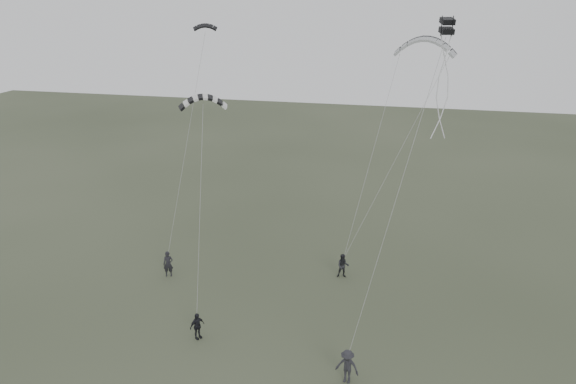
% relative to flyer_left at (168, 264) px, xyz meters
% --- Properties ---
extents(ground, '(140.00, 140.00, 0.00)m').
position_rel_flyer_left_xyz_m(ground, '(7.05, -4.93, -0.91)').
color(ground, '#373E2A').
rests_on(ground, ground).
extents(flyer_left, '(0.76, 0.62, 1.82)m').
position_rel_flyer_left_xyz_m(flyer_left, '(0.00, 0.00, 0.00)').
color(flyer_left, black).
rests_on(flyer_left, ground).
extents(flyer_right, '(0.92, 0.77, 1.70)m').
position_rel_flyer_left_xyz_m(flyer_right, '(11.73, 2.53, -0.06)').
color(flyer_right, black).
rests_on(flyer_right, ground).
extents(flyer_center, '(0.84, 0.99, 1.59)m').
position_rel_flyer_left_xyz_m(flyer_center, '(4.70, -6.53, -0.11)').
color(flyer_center, black).
rests_on(flyer_center, ground).
extents(flyer_far, '(1.29, 0.89, 1.84)m').
position_rel_flyer_left_xyz_m(flyer_far, '(13.41, -8.39, 0.01)').
color(flyer_far, '#242429').
rests_on(flyer_far, ground).
extents(kite_dark_small, '(1.64, 1.08, 0.65)m').
position_rel_flyer_left_xyz_m(kite_dark_small, '(1.73, 4.63, 15.50)').
color(kite_dark_small, black).
rests_on(kite_dark_small, flyer_left).
extents(kite_pale_large, '(4.44, 1.88, 1.89)m').
position_rel_flyer_left_xyz_m(kite_pale_large, '(16.07, 9.57, 14.51)').
color(kite_pale_large, '#9C9FA1').
rests_on(kite_pale_large, flyer_right).
extents(kite_striped, '(2.95, 1.99, 1.24)m').
position_rel_flyer_left_xyz_m(kite_striped, '(3.36, -0.53, 11.72)').
color(kite_striped, black).
rests_on(kite_striped, flyer_center).
extents(kite_box, '(0.80, 0.88, 0.80)m').
position_rel_flyer_left_xyz_m(kite_box, '(16.93, -2.89, 16.07)').
color(kite_box, black).
rests_on(kite_box, flyer_far).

